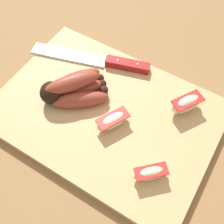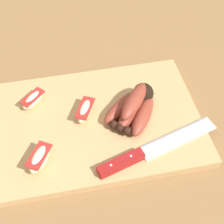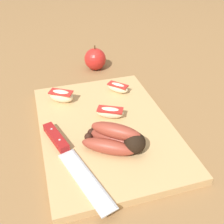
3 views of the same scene
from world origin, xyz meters
name	(u,v)px [view 1 (image 1 of 3)]	position (x,y,z in m)	size (l,w,h in m)	color
ground_plane	(107,123)	(0.00, 0.00, 0.00)	(6.00, 6.00, 0.00)	olive
cutting_board	(106,113)	(0.01, -0.01, 0.01)	(0.45, 0.32, 0.02)	tan
banana_bunch	(73,89)	(0.09, -0.01, 0.04)	(0.14, 0.14, 0.06)	black
chefs_knife	(107,62)	(0.08, -0.12, 0.03)	(0.28, 0.11, 0.02)	silver
apple_wedge_near	(113,121)	(-0.02, 0.01, 0.04)	(0.06, 0.07, 0.03)	beige
apple_wedge_middle	(151,173)	(-0.13, 0.06, 0.04)	(0.06, 0.06, 0.03)	beige
apple_wedge_far	(187,104)	(-0.12, -0.10, 0.04)	(0.06, 0.07, 0.04)	beige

